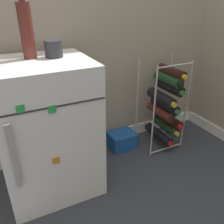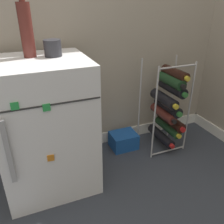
{
  "view_description": "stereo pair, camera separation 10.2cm",
  "coord_description": "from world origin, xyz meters",
  "px_view_note": "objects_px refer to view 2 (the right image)",
  "views": [
    {
      "loc": [
        -0.67,
        -0.97,
        1.12
      ],
      "look_at": [
        -0.03,
        0.33,
        0.41
      ],
      "focal_mm": 38.0,
      "sensor_mm": 36.0,
      "label": 1
    },
    {
      "loc": [
        -0.57,
        -1.01,
        1.12
      ],
      "look_at": [
        -0.03,
        0.33,
        0.41
      ],
      "focal_mm": 38.0,
      "sensor_mm": 36.0,
      "label": 2
    }
  ],
  "objects_px": {
    "wine_rack": "(168,106)",
    "soda_box": "(123,140)",
    "fridge_top_bottle": "(26,30)",
    "mini_fridge": "(46,127)",
    "fridge_top_cup": "(53,48)"
  },
  "relations": [
    {
      "from": "mini_fridge",
      "to": "wine_rack",
      "type": "xyz_separation_m",
      "value": [
        0.93,
        0.07,
        -0.05
      ]
    },
    {
      "from": "mini_fridge",
      "to": "soda_box",
      "type": "height_order",
      "value": "mini_fridge"
    },
    {
      "from": "soda_box",
      "to": "fridge_top_bottle",
      "type": "relative_size",
      "value": 0.65
    },
    {
      "from": "fridge_top_cup",
      "to": "wine_rack",
      "type": "bearing_deg",
      "value": 1.75
    },
    {
      "from": "mini_fridge",
      "to": "fridge_top_bottle",
      "type": "xyz_separation_m",
      "value": [
        -0.03,
        0.07,
        0.55
      ]
    },
    {
      "from": "fridge_top_bottle",
      "to": "soda_box",
      "type": "bearing_deg",
      "value": 8.56
    },
    {
      "from": "soda_box",
      "to": "fridge_top_bottle",
      "type": "distance_m",
      "value": 1.1
    },
    {
      "from": "wine_rack",
      "to": "fridge_top_bottle",
      "type": "relative_size",
      "value": 2.26
    },
    {
      "from": "wine_rack",
      "to": "soda_box",
      "type": "relative_size",
      "value": 3.49
    },
    {
      "from": "wine_rack",
      "to": "fridge_top_cup",
      "type": "relative_size",
      "value": 7.5
    },
    {
      "from": "wine_rack",
      "to": "soda_box",
      "type": "xyz_separation_m",
      "value": [
        -0.33,
        0.1,
        -0.29
      ]
    },
    {
      "from": "soda_box",
      "to": "fridge_top_cup",
      "type": "distance_m",
      "value": 0.95
    },
    {
      "from": "fridge_top_cup",
      "to": "fridge_top_bottle",
      "type": "height_order",
      "value": "fridge_top_bottle"
    },
    {
      "from": "mini_fridge",
      "to": "wine_rack",
      "type": "height_order",
      "value": "mini_fridge"
    },
    {
      "from": "soda_box",
      "to": "fridge_top_bottle",
      "type": "bearing_deg",
      "value": -171.44
    }
  ]
}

